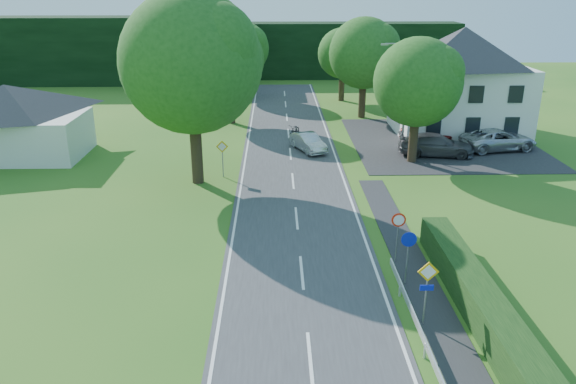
{
  "coord_description": "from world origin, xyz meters",
  "views": [
    {
      "loc": [
        -1.11,
        -9.58,
        11.83
      ],
      "look_at": [
        -0.45,
        18.13,
        1.48
      ],
      "focal_mm": 35.0,
      "sensor_mm": 36.0,
      "label": 1
    }
  ],
  "objects_px": {
    "parked_car_red": "(427,134)",
    "moving_car": "(308,142)",
    "streetlight": "(404,93)",
    "parked_car_grey": "(436,145)",
    "parasol": "(402,126)",
    "parked_car_silver_b": "(499,140)",
    "motorcycle": "(295,131)"
  },
  "relations": [
    {
      "from": "moving_car",
      "to": "motorcycle",
      "type": "height_order",
      "value": "moving_car"
    },
    {
      "from": "streetlight",
      "to": "parasol",
      "type": "distance_m",
      "value": 6.26
    },
    {
      "from": "moving_car",
      "to": "parked_car_red",
      "type": "relative_size",
      "value": 0.97
    },
    {
      "from": "streetlight",
      "to": "parked_car_grey",
      "type": "bearing_deg",
      "value": -13.48
    },
    {
      "from": "moving_car",
      "to": "parked_car_grey",
      "type": "distance_m",
      "value": 9.31
    },
    {
      "from": "moving_car",
      "to": "parasol",
      "type": "relative_size",
      "value": 2.11
    },
    {
      "from": "parked_car_red",
      "to": "parasol",
      "type": "relative_size",
      "value": 2.17
    },
    {
      "from": "parked_car_red",
      "to": "parasol",
      "type": "xyz_separation_m",
      "value": [
        -1.51,
        2.11,
        0.15
      ]
    },
    {
      "from": "streetlight",
      "to": "parked_car_red",
      "type": "height_order",
      "value": "streetlight"
    },
    {
      "from": "parked_car_red",
      "to": "parked_car_grey",
      "type": "distance_m",
      "value": 3.5
    },
    {
      "from": "moving_car",
      "to": "parasol",
      "type": "bearing_deg",
      "value": 5.3
    },
    {
      "from": "parked_car_silver_b",
      "to": "parasol",
      "type": "bearing_deg",
      "value": 45.51
    },
    {
      "from": "parked_car_red",
      "to": "parasol",
      "type": "height_order",
      "value": "parasol"
    },
    {
      "from": "streetlight",
      "to": "parasol",
      "type": "bearing_deg",
      "value": 76.49
    },
    {
      "from": "moving_car",
      "to": "parked_car_silver_b",
      "type": "relative_size",
      "value": 0.7
    },
    {
      "from": "motorcycle",
      "to": "parasol",
      "type": "distance_m",
      "value": 8.77
    },
    {
      "from": "parked_car_red",
      "to": "parked_car_silver_b",
      "type": "bearing_deg",
      "value": -84.32
    },
    {
      "from": "streetlight",
      "to": "parked_car_red",
      "type": "distance_m",
      "value": 5.44
    },
    {
      "from": "moving_car",
      "to": "motorcycle",
      "type": "distance_m",
      "value": 4.1
    },
    {
      "from": "parked_car_silver_b",
      "to": "parked_car_red",
      "type": "bearing_deg",
      "value": 55.42
    },
    {
      "from": "streetlight",
      "to": "parked_car_grey",
      "type": "xyz_separation_m",
      "value": [
        2.48,
        -0.6,
        -3.64
      ]
    },
    {
      "from": "motorcycle",
      "to": "parked_car_grey",
      "type": "bearing_deg",
      "value": -6.8
    },
    {
      "from": "streetlight",
      "to": "moving_car",
      "type": "distance_m",
      "value": 7.75
    },
    {
      "from": "parked_car_red",
      "to": "parked_car_grey",
      "type": "bearing_deg",
      "value": -154.32
    },
    {
      "from": "parked_car_red",
      "to": "motorcycle",
      "type": "bearing_deg",
      "value": 108.81
    },
    {
      "from": "streetlight",
      "to": "motorcycle",
      "type": "relative_size",
      "value": 3.98
    },
    {
      "from": "parked_car_red",
      "to": "moving_car",
      "type": "bearing_deg",
      "value": 131.92
    },
    {
      "from": "moving_car",
      "to": "parked_car_silver_b",
      "type": "xyz_separation_m",
      "value": [
        14.29,
        -0.05,
        0.13
      ]
    },
    {
      "from": "parasol",
      "to": "parked_car_silver_b",
      "type": "bearing_deg",
      "value": -33.68
    },
    {
      "from": "parasol",
      "to": "parked_car_red",
      "type": "bearing_deg",
      "value": -54.35
    },
    {
      "from": "streetlight",
      "to": "parked_car_silver_b",
      "type": "relative_size",
      "value": 1.42
    },
    {
      "from": "moving_car",
      "to": "parked_car_grey",
      "type": "relative_size",
      "value": 0.74
    }
  ]
}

